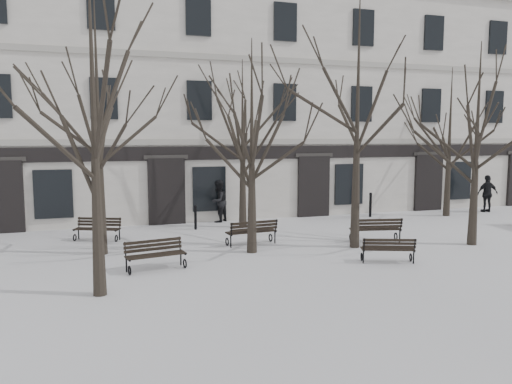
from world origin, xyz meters
name	(u,v)px	position (x,y,z in m)	size (l,w,h in m)	color
ground	(316,261)	(0.00, 0.00, 0.00)	(100.00, 100.00, 0.00)	silver
building	(217,105)	(0.00, 12.96, 5.52)	(40.40, 10.20, 11.40)	silver
tree_0	(93,86)	(-6.41, -1.41, 5.02)	(5.62, 5.62, 8.03)	black
tree_1	(252,121)	(-1.54, 1.72, 4.35)	(4.88, 4.88, 6.97)	black
tree_2	(358,87)	(2.10, 1.36, 5.50)	(6.16, 6.16, 8.80)	black
tree_3	(478,120)	(6.31, 0.46, 4.43)	(4.96, 4.96, 7.09)	black
tree_4	(97,93)	(-6.29, 3.02, 5.21)	(5.83, 5.83, 8.33)	black
tree_5	(243,124)	(-0.53, 6.25, 4.37)	(4.90, 4.90, 6.99)	black
tree_6	(450,124)	(9.73, 6.11, 4.42)	(4.95, 4.95, 7.07)	black
bench_0	(155,254)	(-4.85, 0.52, 0.47)	(1.79, 0.92, 0.87)	black
bench_1	(388,249)	(2.01, -0.86, 0.44)	(1.67, 1.09, 0.80)	black
bench_2	(376,229)	(3.25, 1.85, 0.50)	(1.90, 1.00, 0.92)	black
bench_3	(98,228)	(-6.42, 5.33, 0.46)	(1.75, 1.19, 0.84)	black
bench_4	(252,231)	(-1.20, 2.80, 0.49)	(1.86, 0.85, 0.91)	black
bollard_a	(195,217)	(-2.55, 6.31, 0.54)	(0.13, 0.13, 1.01)	black
bollard_b	(370,204)	(6.02, 6.92, 0.63)	(0.15, 0.15, 1.18)	black
pedestrian_b	(219,222)	(-1.22, 7.80, 0.00)	(0.92, 0.71, 1.88)	black
pedestrian_c	(486,212)	(12.50, 6.49, 0.00)	(1.11, 0.46, 1.89)	black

